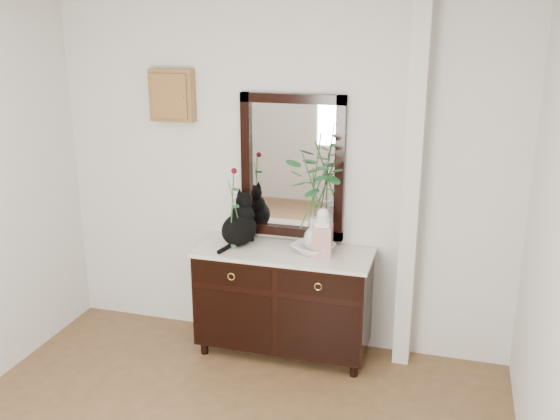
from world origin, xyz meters
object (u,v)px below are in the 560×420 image
(sideboard, at_px, (284,297))
(ginger_jar, at_px, (323,232))
(cat, at_px, (239,219))
(lotus_bowl, at_px, (313,248))

(sideboard, xyz_separation_m, ginger_jar, (0.30, -0.02, 0.56))
(cat, height_order, ginger_jar, cat)
(sideboard, relative_size, lotus_bowl, 4.52)
(lotus_bowl, bearing_deg, ginger_jar, -29.00)
(ginger_jar, bearing_deg, lotus_bowl, 151.00)
(cat, relative_size, lotus_bowl, 1.36)
(sideboard, distance_m, lotus_bowl, 0.47)
(cat, relative_size, ginger_jar, 1.06)
(sideboard, xyz_separation_m, lotus_bowl, (0.22, 0.02, 0.41))
(lotus_bowl, distance_m, ginger_jar, 0.17)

